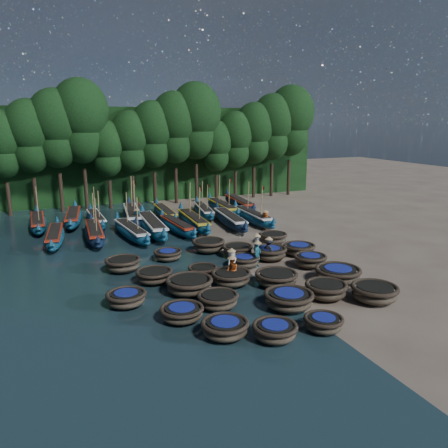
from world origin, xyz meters
name	(u,v)px	position (x,y,z in m)	size (l,w,h in m)	color
ground	(231,259)	(0.00, 0.00, 0.00)	(120.00, 120.00, 0.00)	#7A6B59
foliage_wall	(145,154)	(0.00, 23.50, 5.00)	(40.00, 3.00, 10.00)	black
coracle_1	(225,328)	(-4.31, -9.28, 0.41)	(2.02, 2.02, 0.71)	#4D4230
coracle_2	(275,331)	(-2.54, -10.29, 0.40)	(2.02, 2.02, 0.70)	#4D4230
coracle_3	(324,323)	(-0.27, -10.42, 0.38)	(1.70, 1.70, 0.65)	#4D4230
coracle_4	(374,292)	(3.85, -8.81, 0.48)	(2.41, 2.41, 0.84)	#4D4230
coracle_5	(182,313)	(-5.49, -7.16, 0.38)	(2.01, 2.01, 0.66)	#4D4230
coracle_6	(218,300)	(-3.50, -6.52, 0.41)	(2.37, 2.37, 0.72)	#4D4230
coracle_7	(289,299)	(-0.44, -7.87, 0.47)	(2.80, 2.80, 0.81)	#4D4230
coracle_8	(326,289)	(1.90, -7.56, 0.47)	(2.54, 2.54, 0.82)	#4D4230
coracle_9	(338,274)	(3.83, -5.94, 0.48)	(3.00, 3.00, 0.83)	#4D4230
coracle_10	(126,298)	(-7.48, -4.62, 0.41)	(1.95, 1.95, 0.70)	#4D4230
coracle_11	(189,285)	(-4.20, -4.30, 0.47)	(2.45, 2.45, 0.82)	#4D4230
coracle_12	(231,277)	(-1.72, -4.03, 0.43)	(2.47, 2.47, 0.75)	#4D4230
coracle_13	(276,278)	(0.46, -5.08, 0.44)	(2.74, 2.74, 0.76)	#4D4230
coracle_14	(310,260)	(3.84, -3.25, 0.45)	(2.02, 2.02, 0.78)	#4D4230
coracle_15	(154,275)	(-5.49, -2.11, 0.41)	(2.47, 2.47, 0.72)	#4D4230
coracle_16	(203,271)	(-2.73, -2.28, 0.36)	(1.87, 1.87, 0.63)	#4D4230
coracle_17	(244,261)	(0.18, -1.66, 0.40)	(1.98, 1.98, 0.69)	#4D4230
coracle_18	(270,253)	(2.29, -1.04, 0.48)	(2.54, 2.54, 0.82)	#4D4230
coracle_19	(299,249)	(4.55, -0.87, 0.42)	(2.17, 2.17, 0.73)	#4D4230
coracle_20	(123,264)	(-6.75, 0.40, 0.46)	(2.38, 2.38, 0.80)	#4D4230
coracle_21	(168,255)	(-3.74, 1.43, 0.37)	(2.18, 2.18, 0.64)	#4D4230
coracle_22	(208,245)	(-0.73, 2.08, 0.49)	(2.61, 2.61, 0.85)	#4D4230
coracle_23	(238,250)	(0.65, 0.36, 0.45)	(2.16, 2.16, 0.78)	#4D4230
coracle_24	(273,238)	(4.27, 2.16, 0.45)	(2.12, 2.12, 0.79)	#4D4230
long_boat_1	(55,236)	(-10.21, 8.50, 0.49)	(1.95, 7.34, 1.30)	navy
long_boat_2	(94,233)	(-7.45, 8.29, 0.53)	(1.75, 7.88, 3.35)	#0D1D31
long_boat_3	(131,231)	(-4.85, 7.66, 0.53)	(2.20, 7.81, 3.34)	navy
long_boat_4	(152,225)	(-3.04, 8.53, 0.61)	(1.95, 9.14, 1.61)	navy
long_boat_5	(177,226)	(-1.15, 8.02, 0.50)	(1.86, 7.40, 1.31)	navy
long_boat_6	(193,221)	(0.51, 8.91, 0.57)	(1.88, 8.49, 3.61)	navy
long_boat_7	(230,219)	(3.55, 8.31, 0.56)	(2.25, 8.27, 1.46)	#0D1D31
long_boat_8	(253,217)	(5.82, 8.55, 0.55)	(1.58, 8.10, 3.44)	navy
long_boat_9	(38,222)	(-11.32, 13.54, 0.52)	(1.47, 7.79, 3.31)	navy
long_boat_10	(73,217)	(-8.52, 14.33, 0.55)	(2.38, 8.11, 1.44)	navy
long_boat_11	(96,219)	(-6.74, 13.21, 0.49)	(1.48, 7.29, 3.10)	navy
long_boat_12	(132,215)	(-3.71, 12.92, 0.61)	(2.63, 8.98, 3.84)	#0D1D31
long_boat_13	(138,212)	(-2.88, 14.67, 0.49)	(2.09, 7.27, 1.29)	#0D1D31
long_boat_14	(165,213)	(-0.72, 13.12, 0.51)	(1.59, 7.59, 1.34)	navy
long_boat_15	(204,211)	(2.90, 12.91, 0.49)	(2.36, 7.24, 3.11)	navy
long_boat_16	(223,207)	(4.97, 13.29, 0.55)	(1.78, 8.22, 3.49)	navy
long_boat_17	(239,203)	(7.28, 14.50, 0.57)	(2.25, 8.42, 1.49)	#0D1D31
fisherman_0	(232,262)	(-1.19, -2.85, 0.85)	(0.92, 0.86, 1.78)	silver
fisherman_1	(257,253)	(0.91, -1.95, 0.90)	(0.68, 0.62, 1.77)	#175262
fisherman_2	(232,269)	(-1.60, -3.84, 0.81)	(0.61, 0.76, 1.70)	#B04917
fisherman_3	(269,249)	(2.03, -1.33, 0.81)	(0.89, 1.13, 1.73)	black
fisherman_4	(257,248)	(1.30, -1.08, 0.94)	(0.75, 1.11, 1.96)	silver
fisherman_5	(137,218)	(-3.80, 10.46, 0.84)	(0.83, 1.55, 1.80)	#175262
fisherman_6	(265,219)	(5.79, 6.19, 0.82)	(0.66, 0.84, 1.70)	#B04917
tree_1	(2,143)	(-13.70, 20.00, 6.65)	(4.09, 4.09, 9.65)	black
tree_2	(29,135)	(-11.40, 20.00, 7.32)	(4.51, 4.51, 10.63)	black
tree_3	(56,128)	(-9.10, 20.00, 8.00)	(4.92, 4.92, 11.60)	black
tree_4	(81,120)	(-6.80, 20.00, 8.67)	(5.34, 5.34, 12.58)	black
tree_5	(107,148)	(-4.50, 20.00, 5.97)	(3.68, 3.68, 8.68)	black
tree_6	(130,141)	(-2.20, 20.00, 6.65)	(4.09, 4.09, 9.65)	black
tree_7	(153,134)	(0.10, 20.00, 7.32)	(4.51, 4.51, 10.63)	black
tree_8	(175,127)	(2.40, 20.00, 8.00)	(4.92, 4.92, 11.60)	black
tree_9	(196,120)	(4.70, 20.00, 8.67)	(5.34, 5.34, 12.58)	black
tree_10	(216,146)	(7.00, 20.00, 5.97)	(3.68, 3.68, 8.68)	black
tree_11	(236,139)	(9.30, 20.00, 6.65)	(4.09, 4.09, 9.65)	black
tree_12	(254,132)	(11.60, 20.00, 7.32)	(4.51, 4.51, 10.63)	black
tree_13	(273,126)	(13.90, 20.00, 8.00)	(4.92, 4.92, 11.60)	black
tree_14	(291,120)	(16.20, 20.00, 8.67)	(5.34, 5.34, 12.58)	black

